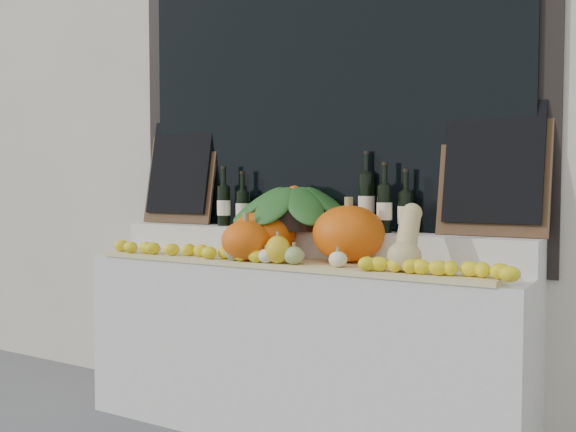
{
  "coord_description": "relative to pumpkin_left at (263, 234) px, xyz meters",
  "views": [
    {
      "loc": [
        1.6,
        -1.26,
        1.29
      ],
      "look_at": [
        0.0,
        1.45,
        1.12
      ],
      "focal_mm": 40.0,
      "sensor_mm": 36.0,
      "label": 1
    }
  ],
  "objects": [
    {
      "name": "wine_bottle_far_right",
      "position": [
        0.68,
        0.21,
        0.12
      ],
      "size": [
        0.08,
        0.08,
        0.31
      ],
      "color": "black",
      "rests_on": "rear_tier"
    },
    {
      "name": "lemon_heap",
      "position": [
        0.16,
        -0.18,
        -0.09
      ],
      "size": [
        2.2,
        0.16,
        0.06
      ],
      "primitive_type": null,
      "color": "yellow",
      "rests_on": "straw_bedding"
    },
    {
      "name": "pumpkin_left",
      "position": [
        0.0,
        0.0,
        0.0
      ],
      "size": [
        0.45,
        0.45,
        0.23
      ],
      "primitive_type": "ellipsoid",
      "rotation": [
        0.0,
        0.0,
        -0.41
      ],
      "color": "orange",
      "rests_on": "straw_bedding"
    },
    {
      "name": "wine_bottle_far_left",
      "position": [
        -0.39,
        0.2,
        0.13
      ],
      "size": [
        0.08,
        0.08,
        0.34
      ],
      "color": "black",
      "rests_on": "rear_tier"
    },
    {
      "name": "display_sill",
      "position": [
        0.16,
        0.05,
        -0.58
      ],
      "size": [
        2.3,
        0.55,
        0.88
      ],
      "primitive_type": "cube",
      "color": "silver",
      "rests_on": "ground"
    },
    {
      "name": "wine_bottle_near_left",
      "position": [
        -0.28,
        0.22,
        0.12
      ],
      "size": [
        0.08,
        0.08,
        0.31
      ],
      "color": "black",
      "rests_on": "rear_tier"
    },
    {
      "name": "rear_tier",
      "position": [
        0.16,
        0.2,
        -0.06
      ],
      "size": [
        2.3,
        0.25,
        0.16
      ],
      "primitive_type": "cube",
      "color": "silver",
      "rests_on": "display_sill"
    },
    {
      "name": "wine_bottle_near_right",
      "position": [
        0.58,
        0.19,
        0.14
      ],
      "size": [
        0.08,
        0.08,
        0.34
      ],
      "color": "black",
      "rests_on": "rear_tier"
    },
    {
      "name": "storefront_facade",
      "position": [
        0.16,
        0.77,
        1.22
      ],
      "size": [
        7.0,
        0.94,
        4.5
      ],
      "color": "beige",
      "rests_on": "ground"
    },
    {
      "name": "pumpkin_right",
      "position": [
        0.46,
        0.04,
        0.02
      ],
      "size": [
        0.4,
        0.4,
        0.27
      ],
      "primitive_type": "ellipsoid",
      "rotation": [
        0.0,
        0.0,
        0.15
      ],
      "color": "orange",
      "rests_on": "straw_bedding"
    },
    {
      "name": "butternut_squash",
      "position": [
        0.81,
        -0.11,
        0.01
      ],
      "size": [
        0.15,
        0.21,
        0.29
      ],
      "color": "#CFB679",
      "rests_on": "straw_bedding"
    },
    {
      "name": "produce_bowl",
      "position": [
        0.08,
        0.19,
        0.13
      ],
      "size": [
        0.71,
        0.71,
        0.24
      ],
      "color": "black",
      "rests_on": "rear_tier"
    },
    {
      "name": "pumpkin_center",
      "position": [
        0.01,
        -0.16,
        -0.02
      ],
      "size": [
        0.31,
        0.31,
        0.2
      ],
      "primitive_type": "ellipsoid",
      "rotation": [
        0.0,
        0.0,
        0.35
      ],
      "color": "orange",
      "rests_on": "straw_bedding"
    },
    {
      "name": "chalkboard_right",
      "position": [
        1.08,
        0.27,
        0.34
      ],
      "size": [
        0.5,
        0.14,
        0.61
      ],
      "rotation": [
        -0.19,
        0.0,
        0.0
      ],
      "color": "#4C331E",
      "rests_on": "rear_tier"
    },
    {
      "name": "straw_bedding",
      "position": [
        0.16,
        -0.07,
        -0.13
      ],
      "size": [
        2.1,
        0.32,
        0.02
      ],
      "primitive_type": "cube",
      "color": "tan",
      "rests_on": "display_sill"
    },
    {
      "name": "wine_bottle_tall",
      "position": [
        0.46,
        0.26,
        0.17
      ],
      "size": [
        0.08,
        0.08,
        0.4
      ],
      "color": "black",
      "rests_on": "rear_tier"
    },
    {
      "name": "chalkboard_left",
      "position": [
        -0.76,
        0.27,
        0.34
      ],
      "size": [
        0.5,
        0.14,
        0.61
      ],
      "rotation": [
        -0.19,
        0.0,
        0.0
      ],
      "color": "#4C331E",
      "rests_on": "rear_tier"
    },
    {
      "name": "decorative_gourds",
      "position": [
        0.19,
        -0.18,
        -0.07
      ],
      "size": [
        0.64,
        0.13,
        0.15
      ],
      "color": "#3B6E21",
      "rests_on": "straw_bedding"
    }
  ]
}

